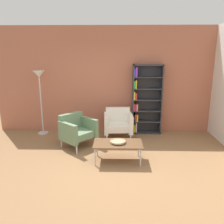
{
  "coord_description": "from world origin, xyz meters",
  "views": [
    {
      "loc": [
        0.21,
        -4.04,
        2.2
      ],
      "look_at": [
        0.09,
        0.84,
        0.95
      ],
      "focal_mm": 37.33,
      "sensor_mm": 36.0,
      "label": 1
    }
  ],
  "objects_px": {
    "armchair_by_bookshelf": "(77,130)",
    "coffee_table_low": "(118,144)",
    "decorative_bowl": "(118,141)",
    "bookshelf_tall": "(145,100)",
    "armchair_spare_guest": "(118,123)",
    "floor_lamp_torchiere": "(39,82)"
  },
  "relations": [
    {
      "from": "decorative_bowl",
      "to": "coffee_table_low",
      "type": "bearing_deg",
      "value": -116.57
    },
    {
      "from": "armchair_spare_guest",
      "to": "armchair_by_bookshelf",
      "type": "height_order",
      "value": "same"
    },
    {
      "from": "bookshelf_tall",
      "to": "armchair_spare_guest",
      "type": "relative_size",
      "value": 2.44
    },
    {
      "from": "bookshelf_tall",
      "to": "armchair_by_bookshelf",
      "type": "distance_m",
      "value": 2.07
    },
    {
      "from": "coffee_table_low",
      "to": "decorative_bowl",
      "type": "distance_m",
      "value": 0.07
    },
    {
      "from": "armchair_spare_guest",
      "to": "armchair_by_bookshelf",
      "type": "bearing_deg",
      "value": -152.42
    },
    {
      "from": "bookshelf_tall",
      "to": "armchair_spare_guest",
      "type": "xyz_separation_m",
      "value": [
        -0.73,
        -0.46,
        -0.51
      ]
    },
    {
      "from": "coffee_table_low",
      "to": "decorative_bowl",
      "type": "height_order",
      "value": "decorative_bowl"
    },
    {
      "from": "armchair_by_bookshelf",
      "to": "coffee_table_low",
      "type": "bearing_deg",
      "value": -86.61
    },
    {
      "from": "armchair_by_bookshelf",
      "to": "armchair_spare_guest",
      "type": "bearing_deg",
      "value": -17.36
    },
    {
      "from": "bookshelf_tall",
      "to": "floor_lamp_torchiere",
      "type": "relative_size",
      "value": 1.09
    },
    {
      "from": "armchair_spare_guest",
      "to": "armchair_by_bookshelf",
      "type": "relative_size",
      "value": 0.82
    },
    {
      "from": "coffee_table_low",
      "to": "bookshelf_tall",
      "type": "bearing_deg",
      "value": 68.18
    },
    {
      "from": "decorative_bowl",
      "to": "armchair_spare_guest",
      "type": "distance_m",
      "value": 1.37
    },
    {
      "from": "bookshelf_tall",
      "to": "decorative_bowl",
      "type": "relative_size",
      "value": 5.94
    },
    {
      "from": "decorative_bowl",
      "to": "armchair_spare_guest",
      "type": "relative_size",
      "value": 0.41
    },
    {
      "from": "coffee_table_low",
      "to": "armchair_by_bookshelf",
      "type": "height_order",
      "value": "armchair_by_bookshelf"
    },
    {
      "from": "coffee_table_low",
      "to": "floor_lamp_torchiere",
      "type": "bearing_deg",
      "value": 141.46
    },
    {
      "from": "coffee_table_low",
      "to": "floor_lamp_torchiere",
      "type": "relative_size",
      "value": 0.57
    },
    {
      "from": "decorative_bowl",
      "to": "armchair_by_bookshelf",
      "type": "bearing_deg",
      "value": 141.62
    },
    {
      "from": "coffee_table_low",
      "to": "armchair_spare_guest",
      "type": "bearing_deg",
      "value": 89.86
    },
    {
      "from": "bookshelf_tall",
      "to": "decorative_bowl",
      "type": "distance_m",
      "value": 2.03
    }
  ]
}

